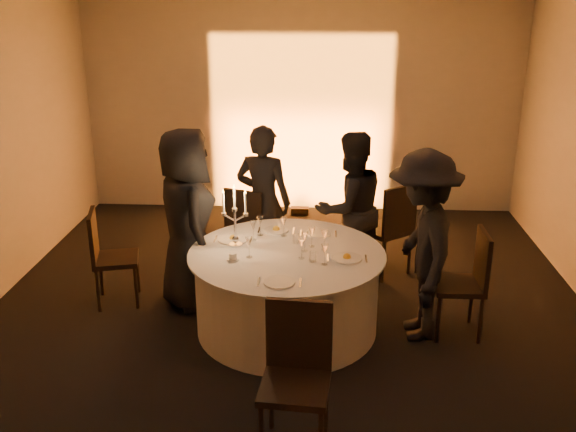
# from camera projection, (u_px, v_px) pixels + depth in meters

# --- Properties ---
(floor) EXTENTS (7.00, 7.00, 0.00)m
(floor) POSITION_uv_depth(u_px,v_px,m) (287.00, 327.00, 6.08)
(floor) COLOR black
(floor) RESTS_ON ground
(wall_back) EXTENTS (7.00, 0.00, 7.00)m
(wall_back) POSITION_uv_depth(u_px,v_px,m) (301.00, 105.00, 8.86)
(wall_back) COLOR beige
(wall_back) RESTS_ON floor
(uplighter_fixture) EXTENTS (0.25, 0.12, 0.10)m
(uplighter_fixture) POSITION_uv_depth(u_px,v_px,m) (300.00, 211.00, 9.07)
(uplighter_fixture) COLOR black
(uplighter_fixture) RESTS_ON floor
(banquet_table) EXTENTS (1.80, 1.80, 0.77)m
(banquet_table) POSITION_uv_depth(u_px,v_px,m) (287.00, 291.00, 5.95)
(banquet_table) COLOR black
(banquet_table) RESTS_ON floor
(chair_left) EXTENTS (0.52, 0.52, 0.98)m
(chair_left) POSITION_uv_depth(u_px,v_px,m) (107.00, 252.00, 6.38)
(chair_left) COLOR black
(chair_left) RESTS_ON floor
(chair_back_left) EXTENTS (0.57, 0.57, 1.01)m
(chair_back_left) POSITION_uv_depth(u_px,v_px,m) (248.00, 226.00, 7.03)
(chair_back_left) COLOR black
(chair_back_left) RESTS_ON floor
(chair_back_right) EXTENTS (0.65, 0.65, 1.06)m
(chair_back_right) POSITION_uv_depth(u_px,v_px,m) (391.00, 224.00, 6.99)
(chair_back_right) COLOR black
(chair_back_right) RESTS_ON floor
(chair_right) EXTENTS (0.44, 0.44, 1.00)m
(chair_right) POSITION_uv_depth(u_px,v_px,m) (468.00, 277.00, 5.80)
(chair_right) COLOR black
(chair_right) RESTS_ON floor
(chair_front) EXTENTS (0.50, 0.50, 1.05)m
(chair_front) POSITION_uv_depth(u_px,v_px,m) (297.00, 368.00, 4.37)
(chair_front) COLOR black
(chair_front) RESTS_ON floor
(guest_left) EXTENTS (0.89, 1.04, 1.81)m
(guest_left) POSITION_uv_depth(u_px,v_px,m) (187.00, 219.00, 6.26)
(guest_left) COLOR black
(guest_left) RESTS_ON floor
(guest_back_left) EXTENTS (0.70, 0.55, 1.69)m
(guest_back_left) POSITION_uv_depth(u_px,v_px,m) (263.00, 202.00, 6.95)
(guest_back_left) COLOR black
(guest_back_left) RESTS_ON floor
(guest_back_right) EXTENTS (1.01, 0.95, 1.66)m
(guest_back_right) POSITION_uv_depth(u_px,v_px,m) (350.00, 209.00, 6.77)
(guest_back_right) COLOR black
(guest_back_right) RESTS_ON floor
(guest_right) EXTENTS (0.69, 1.15, 1.75)m
(guest_right) POSITION_uv_depth(u_px,v_px,m) (422.00, 246.00, 5.69)
(guest_right) COLOR black
(guest_right) RESTS_ON floor
(plate_left) EXTENTS (0.36, 0.29, 0.08)m
(plate_left) POSITION_uv_depth(u_px,v_px,m) (233.00, 238.00, 6.10)
(plate_left) COLOR white
(plate_left) RESTS_ON banquet_table
(plate_back_left) EXTENTS (0.36, 0.24, 0.08)m
(plate_back_left) POSITION_uv_depth(u_px,v_px,m) (276.00, 229.00, 6.32)
(plate_back_left) COLOR white
(plate_back_left) RESTS_ON banquet_table
(plate_back_right) EXTENTS (0.36, 0.24, 0.01)m
(plate_back_right) POSITION_uv_depth(u_px,v_px,m) (318.00, 233.00, 6.25)
(plate_back_right) COLOR white
(plate_back_right) RESTS_ON banquet_table
(plate_right) EXTENTS (0.36, 0.27, 0.08)m
(plate_right) POSITION_uv_depth(u_px,v_px,m) (347.00, 257.00, 5.68)
(plate_right) COLOR white
(plate_right) RESTS_ON banquet_table
(plate_front) EXTENTS (0.36, 0.26, 0.01)m
(plate_front) POSITION_uv_depth(u_px,v_px,m) (279.00, 282.00, 5.22)
(plate_front) COLOR white
(plate_front) RESTS_ON banquet_table
(coffee_cup) EXTENTS (0.11, 0.11, 0.07)m
(coffee_cup) POSITION_uv_depth(u_px,v_px,m) (233.00, 257.00, 5.65)
(coffee_cup) COLOR white
(coffee_cup) RESTS_ON banquet_table
(candelabra) EXTENTS (0.25, 0.12, 0.60)m
(candelabra) POSITION_uv_depth(u_px,v_px,m) (235.00, 225.00, 5.91)
(candelabra) COLOR silver
(candelabra) RESTS_ON banquet_table
(wine_glass_a) EXTENTS (0.07, 0.07, 0.19)m
(wine_glass_a) POSITION_uv_depth(u_px,v_px,m) (325.00, 250.00, 5.52)
(wine_glass_a) COLOR silver
(wine_glass_a) RESTS_ON banquet_table
(wine_glass_b) EXTENTS (0.07, 0.07, 0.19)m
(wine_glass_b) POSITION_uv_depth(u_px,v_px,m) (305.00, 237.00, 5.80)
(wine_glass_b) COLOR silver
(wine_glass_b) RESTS_ON banquet_table
(wine_glass_c) EXTENTS (0.07, 0.07, 0.19)m
(wine_glass_c) POSITION_uv_depth(u_px,v_px,m) (284.00, 223.00, 6.16)
(wine_glass_c) COLOR silver
(wine_glass_c) RESTS_ON banquet_table
(wine_glass_d) EXTENTS (0.07, 0.07, 0.19)m
(wine_glass_d) POSITION_uv_depth(u_px,v_px,m) (324.00, 236.00, 5.83)
(wine_glass_d) COLOR silver
(wine_glass_d) RESTS_ON banquet_table
(wine_glass_e) EXTENTS (0.07, 0.07, 0.19)m
(wine_glass_e) POSITION_uv_depth(u_px,v_px,m) (249.00, 243.00, 5.67)
(wine_glass_e) COLOR silver
(wine_glass_e) RESTS_ON banquet_table
(wine_glass_f) EXTENTS (0.07, 0.07, 0.19)m
(wine_glass_f) POSITION_uv_depth(u_px,v_px,m) (260.00, 222.00, 6.18)
(wine_glass_f) COLOR silver
(wine_glass_f) RESTS_ON banquet_table
(wine_glass_g) EXTENTS (0.07, 0.07, 0.19)m
(wine_glass_g) POSITION_uv_depth(u_px,v_px,m) (253.00, 227.00, 6.06)
(wine_glass_g) COLOR silver
(wine_glass_g) RESTS_ON banquet_table
(wine_glass_h) EXTENTS (0.07, 0.07, 0.19)m
(wine_glass_h) POSITION_uv_depth(u_px,v_px,m) (302.00, 244.00, 5.65)
(wine_glass_h) COLOR silver
(wine_glass_h) RESTS_ON banquet_table
(wine_glass_i) EXTENTS (0.07, 0.07, 0.19)m
(wine_glass_i) POSITION_uv_depth(u_px,v_px,m) (312.00, 233.00, 5.91)
(wine_glass_i) COLOR silver
(wine_glass_i) RESTS_ON banquet_table
(tumbler_a) EXTENTS (0.07, 0.07, 0.09)m
(tumbler_a) POSITION_uv_depth(u_px,v_px,m) (296.00, 239.00, 6.01)
(tumbler_a) COLOR silver
(tumbler_a) RESTS_ON banquet_table
(tumbler_b) EXTENTS (0.07, 0.07, 0.09)m
(tumbler_b) POSITION_uv_depth(u_px,v_px,m) (313.00, 257.00, 5.62)
(tumbler_b) COLOR silver
(tumbler_b) RESTS_ON banquet_table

